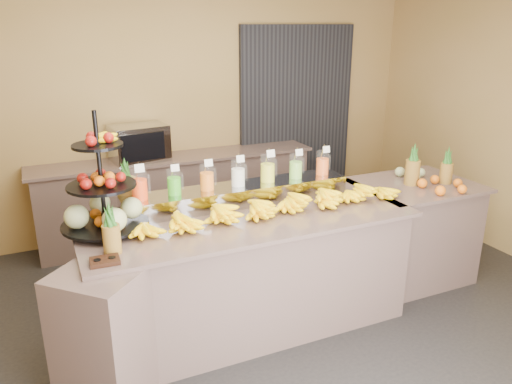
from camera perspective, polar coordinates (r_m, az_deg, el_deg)
ground at (r=3.97m, az=0.93°, el=-16.76°), size 6.00×6.00×0.00m
room_envelope at (r=4.05m, az=-1.35°, el=12.60°), size 6.04×5.02×2.82m
buffet_counter at (r=3.89m, az=-2.25°, el=-9.54°), size 2.75×1.25×0.93m
right_counter at (r=4.90m, az=17.20°, el=-4.24°), size 1.08×0.88×0.93m
back_ledge at (r=5.66m, az=-8.82°, el=-0.49°), size 3.10×0.55×0.93m
pitcher_tray at (r=4.00m, az=-2.04°, el=-0.29°), size 1.85×0.30×0.15m
juice_pitcher_orange_a at (r=3.74m, az=-13.19°, el=0.62°), size 0.12×0.12×0.29m
juice_pitcher_green at (r=3.79m, az=-9.34°, el=0.97°), size 0.11×0.11×0.26m
juice_pitcher_orange_b at (r=3.86m, az=-5.63°, el=1.51°), size 0.11×0.11×0.27m
juice_pitcher_milk at (r=3.95m, az=-2.06°, el=1.99°), size 0.11×0.12×0.27m
juice_pitcher_lemon at (r=4.05m, az=1.34°, el=2.51°), size 0.12×0.12×0.29m
juice_pitcher_lime at (r=4.17m, az=4.56°, el=2.82°), size 0.11×0.11×0.27m
juice_pitcher_orange_c at (r=4.30m, az=7.61°, el=3.19°), size 0.11×0.11×0.27m
banana_heap at (r=3.80m, az=1.91°, el=-1.26°), size 2.18×0.20×0.18m
fruit_stand at (r=3.60m, az=-16.46°, el=-0.90°), size 0.72×0.72×0.84m
condiment_caddy at (r=3.18m, az=-16.89°, el=-7.55°), size 0.18×0.14×0.03m
pineapple_left_a at (r=3.25m, az=-16.20°, el=-4.70°), size 0.11×0.11×0.35m
pineapple_left_b at (r=3.92m, az=-14.54°, el=0.07°), size 0.15×0.15×0.43m
right_fruit_pile at (r=4.68m, az=19.75°, el=1.39°), size 0.43×0.41×0.22m
oven_warmer at (r=5.40m, az=-13.24°, el=5.49°), size 0.61×0.46×0.38m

